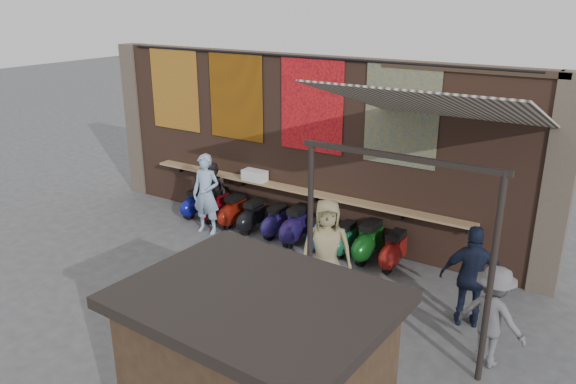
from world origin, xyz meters
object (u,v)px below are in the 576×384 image
(scooter_stool_0, at_px, (195,204))
(scooter_stool_2, at_px, (233,211))
(scooter_stool_8, at_px, (368,242))
(diner_right, at_px, (214,193))
(shelf_box, at_px, (255,175))
(shopper_tan, at_px, (327,249))
(scooter_stool_9, at_px, (394,251))
(scooter_stool_6, at_px, (322,232))
(scooter_stool_3, at_px, (252,217))
(shopper_navy, at_px, (472,277))
(diner_left, at_px, (206,194))
(scooter_stool_4, at_px, (276,222))
(scooter_stool_1, at_px, (216,205))
(shopper_grey, at_px, (492,317))
(scooter_stool_5, at_px, (296,226))
(scooter_stool_7, at_px, (345,240))

(scooter_stool_0, relative_size, scooter_stool_2, 0.91)
(scooter_stool_2, distance_m, scooter_stool_8, 3.46)
(diner_right, bearing_deg, shelf_box, 15.27)
(shelf_box, height_order, shopper_tan, shopper_tan)
(scooter_stool_9, height_order, diner_right, diner_right)
(scooter_stool_6, height_order, diner_right, diner_right)
(scooter_stool_3, xyz_separation_m, shopper_navy, (5.31, -1.22, 0.51))
(scooter_stool_0, height_order, scooter_stool_3, scooter_stool_3)
(diner_left, bearing_deg, scooter_stool_9, -0.39)
(scooter_stool_4, height_order, shopper_navy, shopper_navy)
(scooter_stool_1, xyz_separation_m, scooter_stool_8, (4.03, -0.03, 0.02))
(scooter_stool_2, bearing_deg, scooter_stool_4, 1.15)
(scooter_stool_1, bearing_deg, shopper_tan, -23.31)
(scooter_stool_9, bearing_deg, scooter_stool_6, 177.89)
(shelf_box, distance_m, shopper_grey, 6.48)
(scooter_stool_4, distance_m, diner_left, 1.70)
(scooter_stool_1, bearing_deg, scooter_stool_5, -2.09)
(scooter_stool_5, distance_m, scooter_stool_7, 1.17)
(scooter_stool_3, relative_size, shopper_navy, 0.44)
(scooter_stool_1, xyz_separation_m, scooter_stool_4, (1.75, -0.02, -0.03))
(shopper_tan, bearing_deg, shelf_box, 117.15)
(scooter_stool_6, bearing_deg, shopper_navy, -20.14)
(scooter_stool_2, height_order, scooter_stool_9, scooter_stool_2)
(scooter_stool_5, relative_size, diner_left, 0.47)
(scooter_stool_6, distance_m, scooter_stool_9, 1.68)
(scooter_stool_0, bearing_deg, scooter_stool_4, 1.27)
(scooter_stool_7, height_order, shopper_grey, shopper_grey)
(scooter_stool_0, distance_m, diner_left, 1.20)
(scooter_stool_1, bearing_deg, shelf_box, 14.15)
(scooter_stool_6, height_order, shopper_navy, shopper_navy)
(scooter_stool_6, distance_m, diner_left, 2.78)
(shopper_navy, bearing_deg, scooter_stool_7, -41.66)
(scooter_stool_2, height_order, scooter_stool_8, scooter_stool_8)
(shelf_box, xyz_separation_m, scooter_stool_7, (2.52, -0.29, -0.90))
(shelf_box, height_order, scooter_stool_8, shelf_box)
(shopper_navy, bearing_deg, scooter_stool_4, -33.66)
(scooter_stool_7, height_order, scooter_stool_9, scooter_stool_9)
(scooter_stool_6, bearing_deg, diner_right, -179.20)
(shelf_box, distance_m, diner_right, 1.17)
(diner_right, bearing_deg, scooter_stool_7, -1.25)
(shopper_navy, distance_m, shopper_grey, 1.05)
(scooter_stool_1, xyz_separation_m, shopper_navy, (6.44, -1.30, 0.48))
(scooter_stool_0, distance_m, scooter_stool_6, 3.52)
(shopper_tan, bearing_deg, diner_left, 134.43)
(diner_right, bearing_deg, scooter_stool_4, -0.60)
(scooter_stool_9, distance_m, shopper_navy, 2.26)
(scooter_stool_5, bearing_deg, scooter_stool_1, 177.91)
(scooter_stool_5, xyz_separation_m, scooter_stool_6, (0.59, 0.08, -0.05))
(shelf_box, relative_size, diner_right, 0.39)
(scooter_stool_4, xyz_separation_m, diner_left, (-1.47, -0.62, 0.57))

